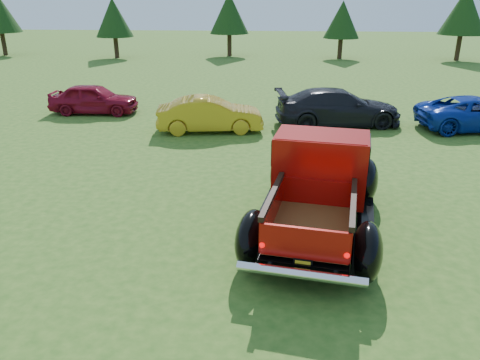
% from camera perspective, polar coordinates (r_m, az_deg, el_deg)
% --- Properties ---
extents(ground, '(120.00, 120.00, 0.00)m').
position_cam_1_polar(ground, '(10.41, -1.24, -6.01)').
color(ground, '#2B5418').
rests_on(ground, ground).
extents(tree_west, '(2.94, 2.94, 4.60)m').
position_cam_1_polar(tree_west, '(40.33, -15.17, 18.57)').
color(tree_west, '#332114').
rests_on(tree_west, ground).
extents(tree_mid_left, '(3.20, 3.20, 5.00)m').
position_cam_1_polar(tree_mid_left, '(40.39, -1.32, 19.65)').
color(tree_mid_left, '#332114').
rests_on(tree_mid_left, ground).
extents(tree_mid_right, '(2.82, 2.82, 4.40)m').
position_cam_1_polar(tree_mid_right, '(39.54, 12.35, 18.55)').
color(tree_mid_right, '#332114').
rests_on(tree_mid_right, ground).
extents(tree_east, '(3.46, 3.46, 5.40)m').
position_cam_1_polar(tree_east, '(41.17, 25.68, 18.09)').
color(tree_east, '#332114').
rests_on(tree_east, ground).
extents(pickup_truck, '(3.37, 5.82, 2.06)m').
position_cam_1_polar(pickup_truck, '(10.54, 9.66, -0.11)').
color(pickup_truck, black).
rests_on(pickup_truck, ground).
extents(show_car_red, '(3.75, 1.55, 1.27)m').
position_cam_1_polar(show_car_red, '(21.46, -17.39, 9.44)').
color(show_car_red, maroon).
rests_on(show_car_red, ground).
extents(show_car_yellow, '(4.08, 1.92, 1.29)m').
position_cam_1_polar(show_car_yellow, '(17.71, -3.69, 7.98)').
color(show_car_yellow, gold).
rests_on(show_car_yellow, ground).
extents(show_car_grey, '(5.12, 2.63, 1.42)m').
position_cam_1_polar(show_car_grey, '(18.97, 11.87, 8.69)').
color(show_car_grey, black).
rests_on(show_car_grey, ground).
extents(show_car_blue, '(4.75, 2.69, 1.25)m').
position_cam_1_polar(show_car_blue, '(20.09, 27.01, 7.25)').
color(show_car_blue, '#0E2C9B').
rests_on(show_car_blue, ground).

